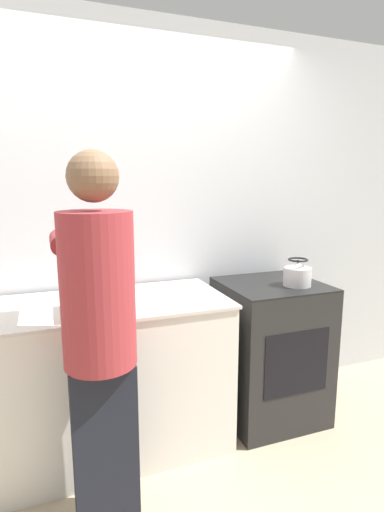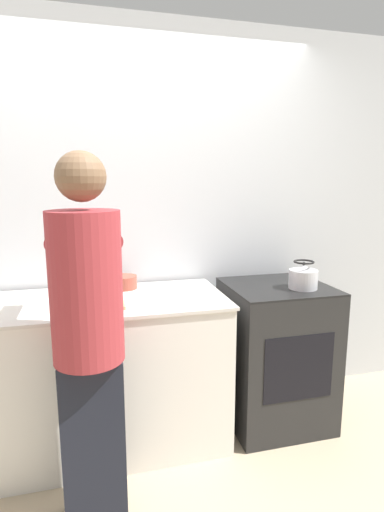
% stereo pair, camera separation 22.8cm
% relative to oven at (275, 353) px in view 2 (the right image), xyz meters
% --- Properties ---
extents(ground_plane, '(12.00, 12.00, 0.00)m').
position_rel_oven_xyz_m(ground_plane, '(-0.91, -0.30, -0.46)').
color(ground_plane, tan).
extents(wall_back, '(8.00, 0.05, 2.60)m').
position_rel_oven_xyz_m(wall_back, '(-0.91, 0.41, 0.84)').
color(wall_back, silver).
rests_on(wall_back, ground_plane).
extents(counter, '(1.77, 0.67, 0.91)m').
position_rel_oven_xyz_m(counter, '(-1.27, 0.02, -0.01)').
color(counter, silver).
rests_on(counter, ground_plane).
extents(oven, '(0.63, 0.61, 0.93)m').
position_rel_oven_xyz_m(oven, '(0.00, 0.00, 0.00)').
color(oven, black).
rests_on(oven, ground_plane).
extents(person, '(0.35, 0.59, 1.71)m').
position_rel_oven_xyz_m(person, '(-1.18, -0.50, 0.47)').
color(person, black).
rests_on(person, ground_plane).
extents(cutting_board, '(0.33, 0.20, 0.02)m').
position_rel_oven_xyz_m(cutting_board, '(-1.15, -0.10, 0.45)').
color(cutting_board, tan).
rests_on(cutting_board, counter).
extents(knife, '(0.19, 0.11, 0.01)m').
position_rel_oven_xyz_m(knife, '(-1.14, -0.11, 0.47)').
color(knife, silver).
rests_on(knife, cutting_board).
extents(kettle, '(0.17, 0.17, 0.17)m').
position_rel_oven_xyz_m(kettle, '(0.11, -0.11, 0.54)').
color(kettle, silver).
rests_on(kettle, oven).
extents(bowl_prep, '(0.16, 0.16, 0.08)m').
position_rel_oven_xyz_m(bowl_prep, '(-0.95, 0.24, 0.49)').
color(bowl_prep, '#9E4738').
rests_on(bowl_prep, counter).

